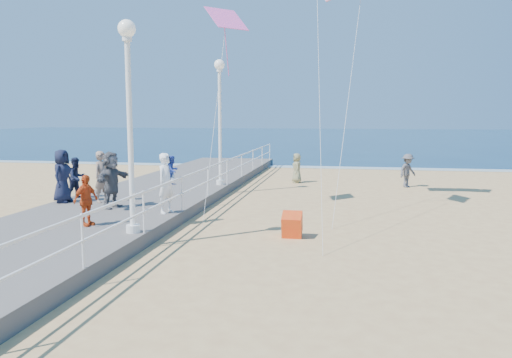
% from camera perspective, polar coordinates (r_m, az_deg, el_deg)
% --- Properties ---
extents(ground, '(160.00, 160.00, 0.00)m').
position_cam_1_polar(ground, '(12.26, 9.97, -8.90)').
color(ground, tan).
rests_on(ground, ground).
extents(ocean, '(160.00, 90.00, 0.05)m').
position_cam_1_polar(ocean, '(76.86, 10.39, 4.72)').
color(ocean, '#0B2947').
rests_on(ocean, ground).
extents(surf_line, '(160.00, 1.20, 0.04)m').
position_cam_1_polar(surf_line, '(32.46, 10.28, 1.27)').
color(surf_line, silver).
rests_on(surf_line, ground).
extents(boardwalk, '(5.00, 44.00, 0.40)m').
position_cam_1_polar(boardwalk, '(14.34, -21.72, -6.10)').
color(boardwalk, slate).
rests_on(boardwalk, ground).
extents(railing, '(0.05, 42.00, 0.55)m').
position_cam_1_polar(railing, '(13.01, -12.75, -2.38)').
color(railing, white).
rests_on(railing, boardwalk).
extents(lamp_post_mid, '(0.44, 0.44, 5.32)m').
position_cam_1_polar(lamp_post_mid, '(12.95, -14.29, 8.25)').
color(lamp_post_mid, white).
rests_on(lamp_post_mid, boardwalk).
extents(lamp_post_far, '(0.44, 0.44, 5.32)m').
position_cam_1_polar(lamp_post_far, '(21.47, -4.16, 8.02)').
color(lamp_post_far, white).
rests_on(lamp_post_far, boardwalk).
extents(woman_holding_toddler, '(0.65, 0.79, 1.85)m').
position_cam_1_polar(woman_holding_toddler, '(15.51, -10.19, -0.48)').
color(woman_holding_toddler, white).
rests_on(woman_holding_toddler, boardwalk).
extents(toddler_held, '(0.48, 0.54, 0.91)m').
position_cam_1_polar(toddler_held, '(15.55, -9.51, 0.97)').
color(toddler_held, '#2F48B1').
rests_on(toddler_held, boardwalk).
extents(spectator_3, '(0.57, 0.89, 1.40)m').
position_cam_1_polar(spectator_3, '(14.30, -18.87, -2.33)').
color(spectator_3, '#CA4719').
rests_on(spectator_3, boardwalk).
extents(spectator_4, '(0.60, 0.91, 1.83)m').
position_cam_1_polar(spectator_4, '(18.39, -21.27, 0.32)').
color(spectator_4, '#161B32').
rests_on(spectator_4, boardwalk).
extents(spectator_5, '(0.84, 1.78, 1.84)m').
position_cam_1_polar(spectator_5, '(16.79, -16.19, -0.08)').
color(spectator_5, '#515155').
rests_on(spectator_5, boardwalk).
extents(spectator_6, '(0.61, 0.75, 1.77)m').
position_cam_1_polar(spectator_6, '(18.00, -17.19, 0.26)').
color(spectator_6, gray).
rests_on(spectator_6, boardwalk).
extents(spectator_7, '(0.80, 0.88, 1.48)m').
position_cam_1_polar(spectator_7, '(19.20, -19.79, 0.13)').
color(spectator_7, '#1C223D').
rests_on(spectator_7, boardwalk).
extents(beach_walker_a, '(1.14, 1.15, 1.59)m').
position_cam_1_polar(beach_walker_a, '(24.54, 16.94, 0.93)').
color(beach_walker_a, '#515055').
rests_on(beach_walker_a, ground).
extents(beach_walker_c, '(0.63, 0.81, 1.49)m').
position_cam_1_polar(beach_walker_c, '(25.16, 4.69, 1.26)').
color(beach_walker_c, '#818059').
rests_on(beach_walker_c, ground).
extents(box_kite, '(0.56, 0.72, 0.74)m').
position_cam_1_polar(box_kite, '(14.01, 4.15, -5.49)').
color(box_kite, red).
rests_on(box_kite, ground).
extents(kite_diamond_pink, '(1.56, 1.57, 0.84)m').
position_cam_1_polar(kite_diamond_pink, '(18.26, -3.40, 17.84)').
color(kite_diamond_pink, '#F75BBA').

